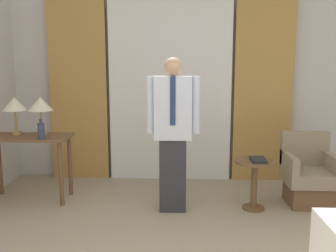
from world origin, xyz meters
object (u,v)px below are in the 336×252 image
at_px(bottle_by_lamp, 41,131).
at_px(book, 258,160).
at_px(side_table, 254,176).
at_px(armchair, 308,177).
at_px(table_lamp_left, 15,105).
at_px(person, 173,129).
at_px(table_lamp_right, 40,105).
at_px(desk, 28,148).

distance_m(bottle_by_lamp, book, 2.43).
relative_size(side_table, book, 2.34).
distance_m(armchair, side_table, 0.69).
xyz_separation_m(table_lamp_left, person, (1.87, -0.36, -0.21)).
bearing_deg(side_table, table_lamp_right, 173.48).
height_order(table_lamp_left, person, person).
height_order(table_lamp_right, book, table_lamp_right).
height_order(bottle_by_lamp, armchair, bottle_by_lamp).
bearing_deg(person, armchair, 9.86).
xyz_separation_m(table_lamp_left, side_table, (2.78, -0.28, -0.75)).
xyz_separation_m(bottle_by_lamp, armchair, (3.04, 0.16, -0.55)).
distance_m(desk, table_lamp_right, 0.53).
distance_m(table_lamp_left, person, 1.92).
height_order(side_table, book, book).
height_order(armchair, side_table, armchair).
bearing_deg(book, bottle_by_lamp, 178.52).
xyz_separation_m(table_lamp_right, side_table, (2.47, -0.28, -0.75)).
height_order(table_lamp_left, side_table, table_lamp_left).
bearing_deg(bottle_by_lamp, person, -4.42).
bearing_deg(desk, table_lamp_left, 154.45).
distance_m(desk, bottle_by_lamp, 0.38).
xyz_separation_m(desk, armchair, (3.28, -0.01, -0.31)).
bearing_deg(desk, table_lamp_right, 25.55).
bearing_deg(person, bottle_by_lamp, 175.58).
relative_size(table_lamp_right, armchair, 0.54).
xyz_separation_m(table_lamp_left, bottle_by_lamp, (0.39, -0.24, -0.26)).
relative_size(table_lamp_left, table_lamp_right, 1.00).
bearing_deg(table_lamp_left, armchair, -1.42).
bearing_deg(bottle_by_lamp, desk, 144.90).
xyz_separation_m(armchair, book, (-0.63, -0.22, 0.26)).
distance_m(desk, book, 2.66).
bearing_deg(table_lamp_right, table_lamp_left, 180.00).
bearing_deg(table_lamp_left, table_lamp_right, 0.00).
relative_size(desk, bottle_by_lamp, 4.38).
bearing_deg(book, table_lamp_left, 173.81).
distance_m(bottle_by_lamp, side_table, 2.43).
height_order(desk, table_lamp_right, table_lamp_right).
bearing_deg(person, desk, 170.66).
distance_m(person, side_table, 1.06).
distance_m(desk, person, 1.77).
height_order(desk, armchair, armchair).
distance_m(armchair, book, 0.72).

